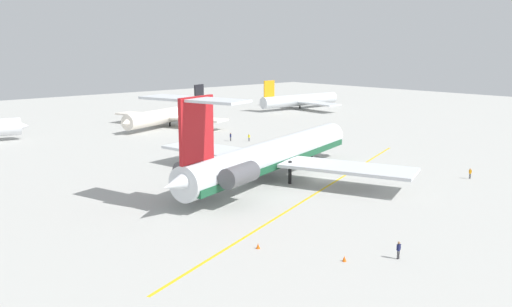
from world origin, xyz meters
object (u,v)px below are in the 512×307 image
object	(u,v)px
ground_crew_near_nose	(249,136)
ground_crew_near_tail	(399,248)
airliner_mid_right	(167,115)
airliner_far_right	(302,100)
ground_crew_starboard	(470,172)
safety_cone_wingtip	(344,259)
ground_crew_portside	(231,136)
main_jetliner	(269,156)
safety_cone_nose	(258,246)

from	to	relation	value
ground_crew_near_nose	ground_crew_near_tail	world-z (taller)	ground_crew_near_tail
airliner_mid_right	airliner_far_right	world-z (taller)	airliner_mid_right
ground_crew_starboard	safety_cone_wingtip	bearing A→B (deg)	-3.10
ground_crew_starboard	ground_crew_portside	bearing A→B (deg)	-95.69
airliner_mid_right	ground_crew_near_nose	world-z (taller)	airliner_mid_right
safety_cone_wingtip	airliner_mid_right	bearing A→B (deg)	67.84
ground_crew_near_nose	ground_crew_near_tail	bearing A→B (deg)	-178.97
ground_crew_near_tail	ground_crew_portside	world-z (taller)	ground_crew_portside
ground_crew_near_tail	ground_crew_starboard	size ratio (longest dim) A/B	1.05
airliner_mid_right	safety_cone_wingtip	size ratio (longest dim) A/B	58.02
airliner_mid_right	ground_crew_portside	distance (m)	26.41
main_jetliner	safety_cone_nose	xyz separation A→B (m)	(-19.53, -18.99, -3.55)
ground_crew_near_nose	airliner_far_right	bearing A→B (deg)	-27.68
ground_crew_portside	main_jetliner	bearing A→B (deg)	-26.03
ground_crew_starboard	safety_cone_wingtip	xyz separation A→B (m)	(-39.06, -6.87, -0.79)
airliner_mid_right	ground_crew_starboard	distance (m)	76.19
ground_crew_near_nose	main_jetliner	bearing A→B (deg)	173.59
airliner_far_right	ground_crew_near_nose	world-z (taller)	airliner_far_right
ground_crew_portside	safety_cone_wingtip	size ratio (longest dim) A/B	3.22
main_jetliner	ground_crew_near_nose	world-z (taller)	main_jetliner
airliner_far_right	ground_crew_near_nose	bearing A→B (deg)	-143.38
airliner_far_right	safety_cone_wingtip	xyz separation A→B (m)	(-87.70, -87.09, -2.56)
ground_crew_near_tail	ground_crew_starboard	world-z (taller)	ground_crew_near_tail
ground_crew_portside	ground_crew_starboard	size ratio (longest dim) A/B	1.05
ground_crew_starboard	safety_cone_wingtip	world-z (taller)	ground_crew_starboard
ground_crew_starboard	safety_cone_nose	size ratio (longest dim) A/B	3.06
ground_crew_near_tail	safety_cone_nose	size ratio (longest dim) A/B	3.21
airliner_mid_right	airliner_far_right	bearing A→B (deg)	165.47
ground_crew_starboard	safety_cone_nose	bearing A→B (deg)	-14.30
ground_crew_starboard	ground_crew_near_tail	bearing A→B (deg)	2.88
airliner_far_right	ground_crew_near_nose	xyz separation A→B (m)	(-52.36, -33.42, -1.79)
ground_crew_near_nose	safety_cone_wingtip	bearing A→B (deg)	176.41
safety_cone_wingtip	ground_crew_near_tail	bearing A→B (deg)	-36.25
airliner_far_right	safety_cone_nose	xyz separation A→B (m)	(-91.56, -79.30, -2.56)
main_jetliner	safety_cone_wingtip	size ratio (longest dim) A/B	86.02
airliner_far_right	safety_cone_wingtip	distance (m)	123.62
airliner_far_right	ground_crew_portside	distance (m)	63.02
airliner_mid_right	ground_crew_near_tail	xyz separation A→B (m)	(-29.53, -85.94, -1.75)
airliner_far_right	ground_crew_near_tail	distance (m)	122.90
main_jetliner	airliner_far_right	distance (m)	93.95
ground_crew_near_tail	main_jetliner	bearing A→B (deg)	5.70
ground_crew_near_nose	ground_crew_starboard	distance (m)	46.95
ground_crew_near_nose	ground_crew_portside	size ratio (longest dim) A/B	0.93
airliner_mid_right	airliner_far_right	xyz separation A→B (m)	(53.96, 4.24, -0.03)
safety_cone_nose	ground_crew_near_nose	bearing A→B (deg)	49.49
airliner_mid_right	safety_cone_nose	distance (m)	84.00
airliner_mid_right	ground_crew_portside	xyz separation A→B (m)	(-1.13, -26.32, -1.74)
safety_cone_nose	ground_crew_near_tail	bearing A→B (deg)	-53.39
ground_crew_near_tail	safety_cone_nose	world-z (taller)	ground_crew_near_tail
ground_crew_near_nose	ground_crew_near_tail	xyz separation A→B (m)	(-31.12, -56.76, 0.07)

